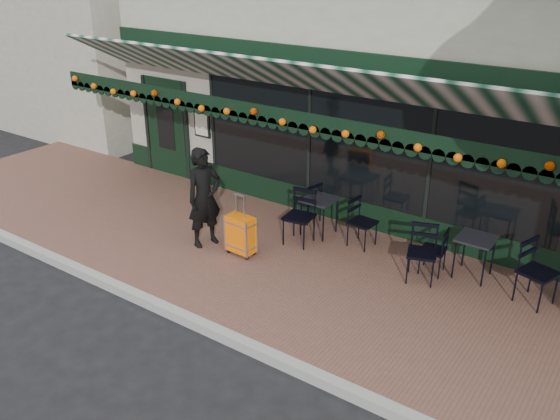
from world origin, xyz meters
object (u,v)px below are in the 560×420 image
Objects in this scene: cafe_table_b at (319,202)px; chair_a_front at (422,254)px; chair_b_front at (299,218)px; chair_b_right at (363,223)px; woman at (204,197)px; chair_a_right at (538,273)px; chair_a_left at (433,250)px; suitcase at (241,235)px; chair_b_left at (308,201)px; cafe_table_a at (476,241)px.

cafe_table_b is 0.75× the size of chair_a_front.
chair_b_right is at bearing 23.18° from chair_b_front.
woman is 2.55× the size of cafe_table_b.
chair_a_right is 1.00× the size of chair_b_front.
suitcase is at bearing -72.76° from chair_a_left.
chair_a_left is 0.85× the size of chair_a_front.
chair_a_right is at bearing -58.02° from woman.
chair_b_left is (0.21, 1.80, 0.03)m from suitcase.
woman is at bearing 128.25° from chair_b_right.
suitcase is at bearing -128.15° from chair_b_front.
suitcase is 1.61m from cafe_table_b.
chair_a_front is 0.94× the size of chair_b_front.
woman is 2.25× the size of chair_a_left.
cafe_table_a is 2.97m from chair_b_front.
chair_b_left is at bearing 106.24° from chair_b_front.
chair_b_left reaches higher than cafe_table_b.
cafe_table_a is 0.88× the size of chair_a_left.
chair_a_front reaches higher than chair_b_left.
chair_a_right reaches higher than cafe_table_b.
chair_b_front is at bearing -87.76° from chair_a_left.
suitcase is at bearing 8.94° from chair_b_left.
woman is 4.52m from cafe_table_a.
woman reaches higher than chair_a_left.
chair_b_front reaches higher than cafe_table_b.
chair_a_front is 1.14× the size of chair_b_left.
cafe_table_b is (0.66, 1.44, 0.25)m from suitcase.
chair_a_right reaches higher than chair_a_left.
chair_b_front is (1.32, 0.96, -0.39)m from woman.
chair_a_left is 2.74m from chair_b_left.
chair_a_right is (1.58, 0.01, 0.10)m from chair_a_left.
cafe_table_a is 1.04m from chair_a_right.
cafe_table_b reaches higher than cafe_table_a.
woman reaches higher than suitcase.
chair_a_left is at bearing 108.87° from chair_a_right.
woman is 2.13m from chair_b_left.
chair_b_right reaches higher than cafe_table_a.
chair_a_right is (3.82, -0.15, -0.13)m from cafe_table_b.
chair_b_left is at bearing 141.81° from cafe_table_b.
suitcase is at bearing -156.20° from cafe_table_a.
chair_b_right is at bearing 105.13° from chair_a_right.
chair_a_right is 1.67m from chair_a_front.
chair_a_left is 2.36m from chair_b_front.
chair_a_front is at bearing 120.50° from chair_a_right.
chair_a_front is (-0.06, -0.34, 0.07)m from chair_a_left.
chair_a_front reaches higher than cafe_table_a.
chair_b_front is at bearing 124.36° from chair_b_right.
cafe_table_b is at bearing 73.76° from chair_b_front.
suitcase is 1.20× the size of chair_a_front.
chair_b_right is 0.89× the size of chair_b_front.
chair_a_right is at bearing 19.00° from suitcase.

